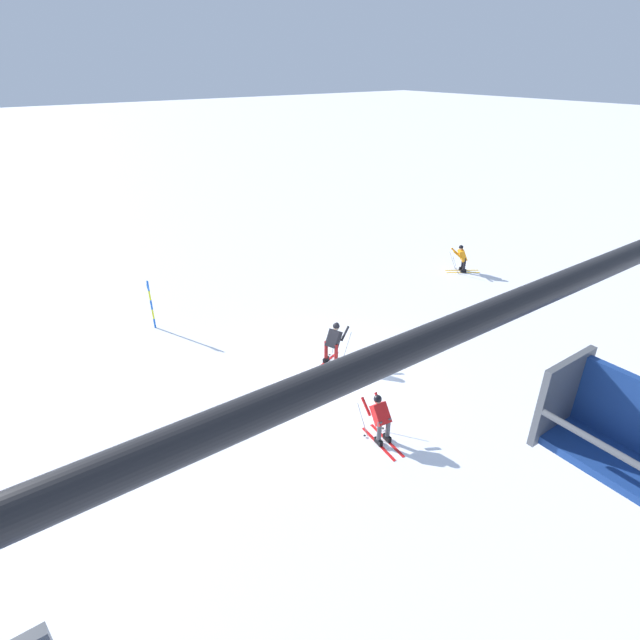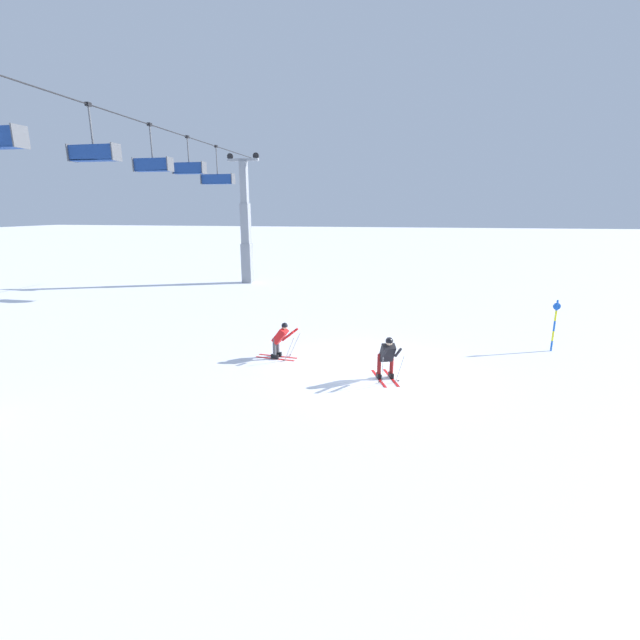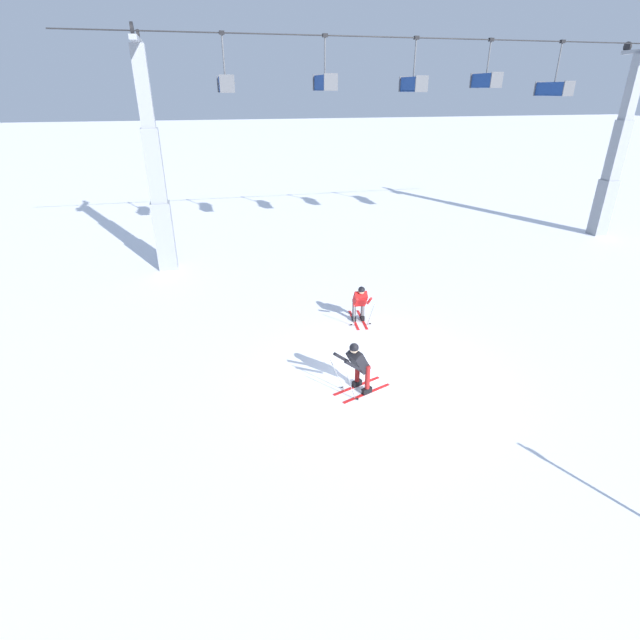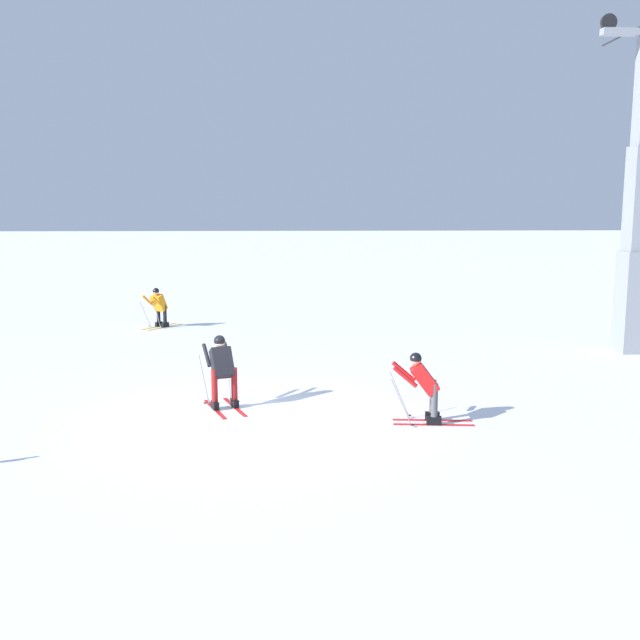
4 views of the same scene
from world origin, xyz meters
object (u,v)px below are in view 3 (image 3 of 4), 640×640
at_px(chairlift_seat_second, 323,82).
at_px(skier_distant_uphill, 360,301).
at_px(lift_tower_near, 156,179).
at_px(chairlift_seat_nearest, 224,83).
at_px(lift_tower_far, 614,161).
at_px(chairlift_seat_farthest, 552,88).
at_px(chairlift_seat_middle, 412,84).
at_px(chairlift_seat_fourth, 484,80).
at_px(skier_carving_main, 358,364).

relative_size(chairlift_seat_second, skier_distant_uphill, 1.24).
distance_m(lift_tower_near, skier_distant_uphill, 10.40).
xyz_separation_m(lift_tower_near, chairlift_seat_nearest, (3.08, 0.00, 3.59)).
xyz_separation_m(lift_tower_far, chairlift_seat_farthest, (-4.59, 0.00, 3.42)).
relative_size(chairlift_seat_middle, chairlift_seat_fourth, 1.08).
xyz_separation_m(skier_carving_main, chairlift_seat_middle, (5.98, 11.45, 6.62)).
height_order(skier_carving_main, lift_tower_far, lift_tower_far).
bearing_deg(chairlift_seat_fourth, chairlift_seat_second, 180.00).
xyz_separation_m(chairlift_seat_nearest, chairlift_seat_middle, (8.07, 0.00, 0.01)).
height_order(chairlift_seat_second, skier_distant_uphill, chairlift_seat_second).
relative_size(chairlift_seat_second, chairlift_seat_fourth, 1.05).
relative_size(chairlift_seat_nearest, chairlift_seat_second, 1.03).
bearing_deg(chairlift_seat_nearest, lift_tower_near, 180.00).
height_order(lift_tower_near, lift_tower_far, same).
bearing_deg(chairlift_seat_second, chairlift_seat_farthest, 0.00).
distance_m(skier_carving_main, lift_tower_near, 12.92).
bearing_deg(lift_tower_near, chairlift_seat_fourth, 0.00).
distance_m(lift_tower_near, chairlift_seat_second, 8.04).
bearing_deg(skier_distant_uphill, skier_carving_main, -109.19).
relative_size(skier_carving_main, chairlift_seat_middle, 0.80).
bearing_deg(chairlift_seat_nearest, lift_tower_far, 0.00).
relative_size(lift_tower_far, chairlift_seat_second, 4.52).
bearing_deg(lift_tower_near, chairlift_seat_middle, 0.00).
bearing_deg(chairlift_seat_middle, skier_carving_main, -117.58).
bearing_deg(chairlift_seat_nearest, chairlift_seat_middle, 0.00).
bearing_deg(lift_tower_far, chairlift_seat_nearest, 180.00).
relative_size(lift_tower_near, chairlift_seat_nearest, 4.38).
xyz_separation_m(chairlift_seat_fourth, chairlift_seat_farthest, (3.62, 0.00, -0.33)).
bearing_deg(chairlift_seat_nearest, chairlift_seat_second, 0.00).
relative_size(lift_tower_far, chairlift_seat_nearest, 4.38).
bearing_deg(chairlift_seat_second, chairlift_seat_fourth, 0.00).
bearing_deg(lift_tower_near, chairlift_seat_nearest, 0.00).
bearing_deg(chairlift_seat_farthest, lift_tower_near, -180.00).
xyz_separation_m(chairlift_seat_second, skier_distant_uphill, (-0.61, -7.45, -6.74)).
xyz_separation_m(lift_tower_far, chairlift_seat_fourth, (-8.21, 0.00, 3.75)).
bearing_deg(lift_tower_near, lift_tower_far, 0.00).
height_order(chairlift_seat_fourth, chairlift_seat_farthest, same).
height_order(chairlift_seat_second, chairlift_seat_middle, same).
xyz_separation_m(chairlift_seat_second, chairlift_seat_fourth, (7.50, 0.00, 0.11)).
bearing_deg(chairlift_seat_fourth, lift_tower_far, 0.00).
relative_size(lift_tower_far, chairlift_seat_fourth, 4.77).
height_order(skier_carving_main, chairlift_seat_fourth, chairlift_seat_fourth).
height_order(chairlift_seat_nearest, chairlift_seat_fourth, same).
relative_size(lift_tower_near, chairlift_seat_farthest, 4.07).
xyz_separation_m(lift_tower_near, chairlift_seat_middle, (11.15, 0.00, 3.60)).
bearing_deg(skier_carving_main, chairlift_seat_middle, 62.42).
height_order(chairlift_seat_nearest, chairlift_seat_middle, same).
distance_m(lift_tower_near, chairlift_seat_fourth, 15.14).
relative_size(chairlift_seat_middle, skier_distant_uphill, 1.27).
height_order(chairlift_seat_middle, skier_distant_uphill, chairlift_seat_middle).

